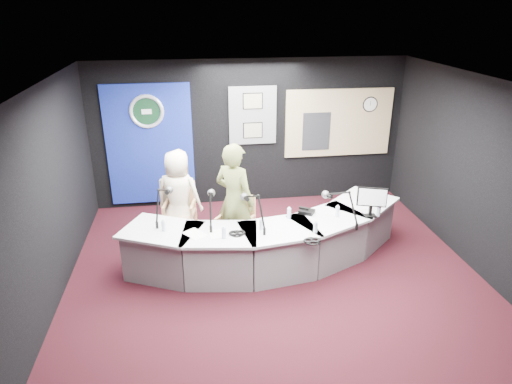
{
  "coord_description": "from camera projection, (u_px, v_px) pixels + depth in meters",
  "views": [
    {
      "loc": [
        -1.11,
        -5.46,
        3.76
      ],
      "look_at": [
        -0.2,
        0.8,
        1.1
      ],
      "focal_mm": 32.0,
      "sensor_mm": 36.0,
      "label": 1
    }
  ],
  "objects": [
    {
      "name": "computer_monitor",
      "position": [
        372.0,
        197.0,
        6.77
      ],
      "size": [
        0.42,
        0.16,
        0.29
      ],
      "primitive_type": "cube",
      "rotation": [
        0.0,
        0.0,
        -0.32
      ],
      "color": "black",
      "rests_on": "broadcast_desk"
    },
    {
      "name": "water_bottles",
      "position": [
        276.0,
        221.0,
        6.53
      ],
      "size": [
        3.25,
        0.56,
        0.18
      ],
      "primitive_type": null,
      "color": "silver",
      "rests_on": "broadcast_desk"
    },
    {
      "name": "ceiling",
      "position": [
        282.0,
        87.0,
        5.5
      ],
      "size": [
        6.0,
        6.0,
        0.02
      ],
      "primitive_type": "cube",
      "color": "silver",
      "rests_on": "ground"
    },
    {
      "name": "headphones_far",
      "position": [
        237.0,
        233.0,
        6.36
      ],
      "size": [
        0.22,
        0.22,
        0.04
      ],
      "primitive_type": "torus",
      "color": "black",
      "rests_on": "broadcast_desk"
    },
    {
      "name": "headphones_near",
      "position": [
        312.0,
        240.0,
        6.16
      ],
      "size": [
        0.24,
        0.24,
        0.04
      ],
      "primitive_type": "torus",
      "color": "black",
      "rests_on": "broadcast_desk"
    },
    {
      "name": "agency_seal",
      "position": [
        147.0,
        112.0,
        8.27
      ],
      "size": [
        0.63,
        0.07,
        0.63
      ],
      "primitive_type": "torus",
      "rotation": [
        1.57,
        0.0,
        0.0
      ],
      "color": "silver",
      "rests_on": "backdrop_panel"
    },
    {
      "name": "person_woman",
      "position": [
        235.0,
        201.0,
        7.0
      ],
      "size": [
        0.8,
        0.77,
        1.84
      ],
      "primitive_type": "imported",
      "rotation": [
        0.0,
        0.0,
        2.44
      ],
      "color": "olive",
      "rests_on": "ground"
    },
    {
      "name": "desk_phone",
      "position": [
        307.0,
        212.0,
        6.98
      ],
      "size": [
        0.28,
        0.27,
        0.05
      ],
      "primitive_type": "cube",
      "rotation": [
        0.0,
        0.0,
        -0.6
      ],
      "color": "black",
      "rests_on": "broadcast_desk"
    },
    {
      "name": "booth_window_frame",
      "position": [
        339.0,
        123.0,
        8.92
      ],
      "size": [
        2.12,
        0.06,
        1.32
      ],
      "primitive_type": "cube",
      "color": "tan",
      "rests_on": "wall_back"
    },
    {
      "name": "notepad",
      "position": [
        217.0,
        234.0,
        6.37
      ],
      "size": [
        0.23,
        0.3,
        0.0
      ],
      "primitive_type": "cube",
      "rotation": [
        0.0,
        0.0,
        0.15
      ],
      "color": "white",
      "rests_on": "broadcast_desk"
    },
    {
      "name": "armchair_right",
      "position": [
        235.0,
        229.0,
        7.19
      ],
      "size": [
        0.69,
        0.69,
        0.88
      ],
      "primitive_type": null,
      "rotation": [
        0.0,
        0.0,
        -0.62
      ],
      "color": "tan",
      "rests_on": "ground"
    },
    {
      "name": "wall_right",
      "position": [
        488.0,
        182.0,
        6.44
      ],
      "size": [
        0.02,
        6.0,
        2.8
      ],
      "primitive_type": "cube",
      "color": "black",
      "rests_on": "ground"
    },
    {
      "name": "person_man",
      "position": [
        179.0,
        196.0,
        7.54
      ],
      "size": [
        0.89,
        0.72,
        1.56
      ],
      "primitive_type": "imported",
      "rotation": [
        0.0,
        0.0,
        2.8
      ],
      "color": "#FBE8C9",
      "rests_on": "ground"
    },
    {
      "name": "equipment_rack",
      "position": [
        316.0,
        132.0,
        8.89
      ],
      "size": [
        0.55,
        0.02,
        0.75
      ],
      "primitive_type": "cube",
      "color": "black",
      "rests_on": "booth_window_frame"
    },
    {
      "name": "draped_jacket",
      "position": [
        176.0,
        199.0,
        7.82
      ],
      "size": [
        0.51,
        0.19,
        0.7
      ],
      "primitive_type": "cube",
      "rotation": [
        0.0,
        0.0,
        -0.18
      ],
      "color": "gray",
      "rests_on": "armchair_left"
    },
    {
      "name": "broadcast_desk",
      "position": [
        268.0,
        242.0,
        6.93
      ],
      "size": [
        4.5,
        1.9,
        0.75
      ],
      "primitive_type": null,
      "color": "#BABCBF",
      "rests_on": "ground"
    },
    {
      "name": "framed_photo_lower",
      "position": [
        253.0,
        130.0,
        8.7
      ],
      "size": [
        0.34,
        0.02,
        0.27
      ],
      "primitive_type": "cube",
      "color": "gray",
      "rests_on": "pinboard"
    },
    {
      "name": "armchair_left",
      "position": [
        180.0,
        209.0,
        7.63
      ],
      "size": [
        0.7,
        0.7,
        1.07
      ],
      "primitive_type": null,
      "rotation": [
        0.0,
        0.0,
        -0.18
      ],
      "color": "tan",
      "rests_on": "ground"
    },
    {
      "name": "seal_center",
      "position": [
        147.0,
        112.0,
        8.27
      ],
      "size": [
        0.48,
        0.01,
        0.48
      ],
      "primitive_type": "cylinder",
      "rotation": [
        1.57,
        0.0,
        0.0
      ],
      "color": "black",
      "rests_on": "backdrop_panel"
    },
    {
      "name": "wall_left",
      "position": [
        42.0,
        207.0,
        5.64
      ],
      "size": [
        0.02,
        6.0,
        2.8
      ],
      "primitive_type": "cube",
      "color": "black",
      "rests_on": "ground"
    },
    {
      "name": "wall_back",
      "position": [
        250.0,
        133.0,
        8.78
      ],
      "size": [
        6.0,
        0.02,
        2.8
      ],
      "primitive_type": "cube",
      "color": "black",
      "rests_on": "ground"
    },
    {
      "name": "boom_mic_d",
      "position": [
        341.0,
        204.0,
        6.59
      ],
      "size": [
        0.44,
        0.65,
        0.6
      ],
      "primitive_type": null,
      "color": "black",
      "rests_on": "broadcast_desk"
    },
    {
      "name": "boom_mic_c",
      "position": [
        254.0,
        207.0,
        6.48
      ],
      "size": [
        0.33,
        0.7,
        0.6
      ],
      "primitive_type": null,
      "color": "black",
      "rests_on": "broadcast_desk"
    },
    {
      "name": "wall_clock",
      "position": [
        370.0,
        104.0,
        8.84
      ],
      "size": [
        0.28,
        0.01,
        0.28
      ],
      "primitive_type": "cylinder",
      "rotation": [
        1.57,
        0.0,
        0.0
      ],
      "color": "white",
      "rests_on": "booth_window_frame"
    },
    {
      "name": "boom_mic_a",
      "position": [
        163.0,
        200.0,
        6.69
      ],
      "size": [
        0.3,
        0.71,
        0.6
      ],
      "primitive_type": null,
      "color": "black",
      "rests_on": "broadcast_desk"
    },
    {
      "name": "booth_glow",
      "position": [
        339.0,
        123.0,
        8.91
      ],
      "size": [
        2.0,
        0.02,
        1.2
      ],
      "primitive_type": "cube",
      "color": "beige",
      "rests_on": "booth_window_frame"
    },
    {
      "name": "backdrop_panel",
      "position": [
        150.0,
        145.0,
        8.56
      ],
      "size": [
        1.6,
        0.05,
        2.3
      ],
      "primitive_type": "cube",
      "color": "navy",
      "rests_on": "wall_back"
    },
    {
      "name": "wall_front",
      "position": [
        358.0,
        354.0,
        3.3
      ],
      "size": [
        6.0,
        0.02,
        2.8
      ],
      "primitive_type": "cube",
      "color": "black",
      "rests_on": "ground"
    },
    {
      "name": "pinboard",
      "position": [
        253.0,
        116.0,
        8.62
      ],
      "size": [
        0.9,
        0.04,
        1.1
      ],
      "primitive_type": "cube",
      "color": "slate",
      "rests_on": "wall_back"
    },
    {
      "name": "paper_stack",
      "position": [
        195.0,
        234.0,
        6.36
      ],
      "size": [
        0.36,
        0.38,
        0.0
      ],
      "primitive_type": "cube",
      "rotation": [
        0.0,
        0.0,
        0.64
      ],
      "color": "white",
      "rests_on": "broadcast_desk"
    },
    {
      "name": "ground",
      "position": [
        278.0,
        283.0,
        6.58
      ],
      "size": [
        6.0,
        6.0,
        0.0
      ],
      "primitive_type": "plane",
      "color": "black",
      "rests_on": "ground"
    },
    {
      "name": "framed_photo_upper",
      "position": [
        253.0,
        101.0,
        8.48
      ],
      "size": [
        0.34,
        0.02,
        0.27
      ],
      "primitive_type": "cube",
      "color": "gray",
      "rests_on": "pinboard"
    },
    {
      "name": "boom_mic_b",
      "position": [
        211.0,
        204.0,
        6.58
      ],
      "size": [
        0.17,
        0.74,
        0.6
      ],
      "primitive_type": null,
      "color": "black",
      "rests_on": "broadcast_desk"
    }
  ]
}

